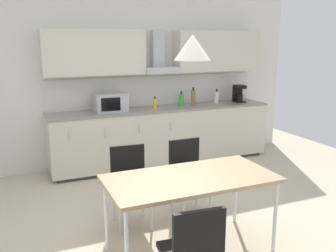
{
  "coord_description": "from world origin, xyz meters",
  "views": [
    {
      "loc": [
        -1.43,
        -3.36,
        1.98
      ],
      "look_at": [
        0.27,
        0.61,
        1.0
      ],
      "focal_mm": 40.0,
      "sensor_mm": 36.0,
      "label": 1
    }
  ],
  "objects_px": {
    "microwave": "(111,102)",
    "chair_far_left": "(130,177)",
    "chair_near_left": "(194,248)",
    "bottle_green": "(181,100)",
    "bottle_yellow": "(155,103)",
    "bottle_brown": "(193,98)",
    "dining_table": "(191,182)",
    "chair_far_right": "(188,169)",
    "coffee_maker": "(238,93)",
    "pendant_lamp": "(192,47)",
    "bottle_white": "(217,97)"
  },
  "relations": [
    {
      "from": "bottle_white",
      "to": "chair_near_left",
      "type": "relative_size",
      "value": 0.28
    },
    {
      "from": "bottle_yellow",
      "to": "pendant_lamp",
      "type": "xyz_separation_m",
      "value": [
        -0.64,
        -2.57,
        0.91
      ]
    },
    {
      "from": "chair_near_left",
      "to": "chair_far_left",
      "type": "bearing_deg",
      "value": 89.52
    },
    {
      "from": "dining_table",
      "to": "chair_near_left",
      "type": "distance_m",
      "value": 0.88
    },
    {
      "from": "microwave",
      "to": "dining_table",
      "type": "distance_m",
      "value": 2.6
    },
    {
      "from": "bottle_yellow",
      "to": "bottle_green",
      "type": "distance_m",
      "value": 0.5
    },
    {
      "from": "bottle_green",
      "to": "dining_table",
      "type": "relative_size",
      "value": 0.15
    },
    {
      "from": "coffee_maker",
      "to": "bottle_brown",
      "type": "relative_size",
      "value": 0.99
    },
    {
      "from": "bottle_green",
      "to": "chair_far_left",
      "type": "relative_size",
      "value": 0.28
    },
    {
      "from": "bottle_brown",
      "to": "dining_table",
      "type": "distance_m",
      "value": 2.94
    },
    {
      "from": "bottle_brown",
      "to": "microwave",
      "type": "bearing_deg",
      "value": -179.41
    },
    {
      "from": "coffee_maker",
      "to": "bottle_yellow",
      "type": "distance_m",
      "value": 1.6
    },
    {
      "from": "bottle_yellow",
      "to": "dining_table",
      "type": "bearing_deg",
      "value": -104.06
    },
    {
      "from": "bottle_green",
      "to": "bottle_white",
      "type": "xyz_separation_m",
      "value": [
        0.68,
        0.01,
        0.0
      ]
    },
    {
      "from": "chair_near_left",
      "to": "chair_far_left",
      "type": "distance_m",
      "value": 1.55
    },
    {
      "from": "chair_near_left",
      "to": "bottle_yellow",
      "type": "bearing_deg",
      "value": 73.28
    },
    {
      "from": "microwave",
      "to": "chair_far_left",
      "type": "relative_size",
      "value": 0.55
    },
    {
      "from": "chair_near_left",
      "to": "chair_far_right",
      "type": "height_order",
      "value": "same"
    },
    {
      "from": "bottle_white",
      "to": "chair_far_left",
      "type": "bearing_deg",
      "value": -139.3
    },
    {
      "from": "microwave",
      "to": "pendant_lamp",
      "type": "relative_size",
      "value": 1.5
    },
    {
      "from": "coffee_maker",
      "to": "microwave",
      "type": "bearing_deg",
      "value": -179.35
    },
    {
      "from": "bottle_white",
      "to": "pendant_lamp",
      "type": "xyz_separation_m",
      "value": [
        -1.81,
        -2.64,
        0.89
      ]
    },
    {
      "from": "microwave",
      "to": "bottle_yellow",
      "type": "bearing_deg",
      "value": -0.7
    },
    {
      "from": "bottle_brown",
      "to": "chair_far_right",
      "type": "distance_m",
      "value": 2.13
    },
    {
      "from": "coffee_maker",
      "to": "bottle_yellow",
      "type": "bearing_deg",
      "value": -178.74
    },
    {
      "from": "bottle_brown",
      "to": "chair_far_right",
      "type": "height_order",
      "value": "bottle_brown"
    },
    {
      "from": "coffee_maker",
      "to": "chair_near_left",
      "type": "xyz_separation_m",
      "value": [
        -2.6,
        -3.38,
        -0.55
      ]
    },
    {
      "from": "coffee_maker",
      "to": "bottle_green",
      "type": "xyz_separation_m",
      "value": [
        -1.1,
        0.02,
        -0.05
      ]
    },
    {
      "from": "bottle_green",
      "to": "bottle_yellow",
      "type": "bearing_deg",
      "value": -173.21
    },
    {
      "from": "microwave",
      "to": "chair_near_left",
      "type": "distance_m",
      "value": 3.41
    },
    {
      "from": "dining_table",
      "to": "chair_far_left",
      "type": "relative_size",
      "value": 1.81
    },
    {
      "from": "coffee_maker",
      "to": "chair_far_right",
      "type": "bearing_deg",
      "value": -135.88
    },
    {
      "from": "microwave",
      "to": "chair_near_left",
      "type": "bearing_deg",
      "value": -94.88
    },
    {
      "from": "chair_far_left",
      "to": "dining_table",
      "type": "bearing_deg",
      "value": -65.81
    },
    {
      "from": "bottle_brown",
      "to": "chair_far_left",
      "type": "bearing_deg",
      "value": -132.92
    },
    {
      "from": "chair_far_right",
      "to": "pendant_lamp",
      "type": "bearing_deg",
      "value": -114.47
    },
    {
      "from": "microwave",
      "to": "coffee_maker",
      "type": "relative_size",
      "value": 1.6
    },
    {
      "from": "bottle_yellow",
      "to": "bottle_green",
      "type": "xyz_separation_m",
      "value": [
        0.49,
        0.06,
        0.02
      ]
    },
    {
      "from": "dining_table",
      "to": "chair_far_right",
      "type": "bearing_deg",
      "value": 65.53
    },
    {
      "from": "bottle_white",
      "to": "chair_far_left",
      "type": "distance_m",
      "value": 2.9
    },
    {
      "from": "pendant_lamp",
      "to": "chair_far_left",
      "type": "bearing_deg",
      "value": 114.19
    },
    {
      "from": "chair_near_left",
      "to": "bottle_green",
      "type": "bearing_deg",
      "value": 66.25
    },
    {
      "from": "coffee_maker",
      "to": "pendant_lamp",
      "type": "xyz_separation_m",
      "value": [
        -2.24,
        -2.6,
        0.85
      ]
    },
    {
      "from": "bottle_yellow",
      "to": "chair_near_left",
      "type": "height_order",
      "value": "bottle_yellow"
    },
    {
      "from": "coffee_maker",
      "to": "chair_far_left",
      "type": "xyz_separation_m",
      "value": [
        -2.59,
        -1.83,
        -0.55
      ]
    },
    {
      "from": "chair_far_left",
      "to": "chair_near_left",
      "type": "bearing_deg",
      "value": -90.48
    },
    {
      "from": "pendant_lamp",
      "to": "dining_table",
      "type": "bearing_deg",
      "value": 66.37
    },
    {
      "from": "coffee_maker",
      "to": "pendant_lamp",
      "type": "distance_m",
      "value": 3.54
    },
    {
      "from": "coffee_maker",
      "to": "bottle_green",
      "type": "distance_m",
      "value": 1.1
    },
    {
      "from": "microwave",
      "to": "chair_near_left",
      "type": "height_order",
      "value": "microwave"
    }
  ]
}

